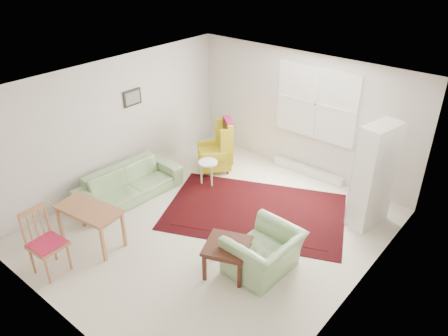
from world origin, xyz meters
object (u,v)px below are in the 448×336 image
Objects in this scene: coffee_table at (227,258)px; desk_chair at (47,243)px; armchair at (264,249)px; wingback_chair at (214,146)px; desk at (91,226)px; sofa at (129,178)px; stool at (208,173)px; cabinet at (374,176)px.

desk_chair reaches higher than coffee_table.
desk_chair is at bearing -47.36° from armchair.
desk is (0.10, -3.13, -0.23)m from wingback_chair.
coffee_table is 2.63m from desk_chair.
sofa is 2.79m from coffee_table.
wingback_chair reaches higher than sofa.
desk is at bearing -94.17° from stool.
stool is at bearing -153.72° from cabinet.
cabinet is 4.70m from desk.
wingback_chair is 0.68m from stool.
stool is 2.62m from desk.
stool is at bearing 85.83° from desk.
wingback_chair reaches higher than armchair.
armchair is 3.23m from wingback_chair.
desk_chair reaches higher than desk.
wingback_chair is at bearing -163.94° from cabinet.
cabinet reaches higher than sofa.
desk reaches higher than coffee_table.
cabinet reaches higher than desk_chair.
coffee_table is (-0.40, -0.37, -0.14)m from armchair.
sofa is at bearing -139.78° from cabinet.
desk_chair is at bearing -47.84° from wingback_chair.
armchair is 0.98× the size of desk_chair.
stool is 0.49× the size of desk_chair.
desk_chair reaches higher than sofa.
coffee_table is at bearing -101.56° from cabinet.
sofa reaches higher than desk.
desk_chair is at bearing -91.48° from stool.
sofa is at bearing -122.16° from stool.
armchair is 3.15m from desk_chair.
wingback_chair is 2.23× the size of stool.
armchair is 0.90× the size of wingback_chair.
stool is at bearing -118.24° from armchair.
armchair is 0.56m from coffee_table.
desk is (-3.18, -3.42, -0.58)m from cabinet.
armchair is (3.15, -0.06, -0.01)m from sofa.
sofa is at bearing 116.26° from desk.
cabinet is at bearing 47.09° from desk.
armchair is 1.63× the size of coffee_table.
wingback_chair is at bearing 134.27° from coffee_table.
coffee_table is at bearing -42.18° from stool.
cabinet reaches higher than desk.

